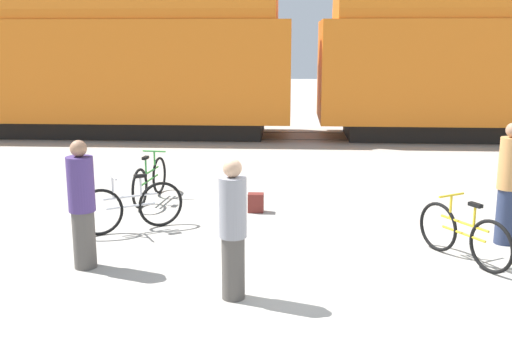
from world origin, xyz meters
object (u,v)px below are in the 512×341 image
at_px(bicycle_yellow, 463,235).
at_px(backpack, 256,203).
at_px(person_in_tan, 509,184).
at_px(freight_train, 306,52).
at_px(bicycle_green, 150,180).
at_px(bicycle_silver, 131,207).
at_px(person_in_grey, 233,229).
at_px(person_in_purple, 82,205).

xyz_separation_m(bicycle_yellow, backpack, (-3.02, 2.27, -0.21)).
bearing_deg(person_in_tan, freight_train, 91.36).
height_order(bicycle_yellow, bicycle_green, bicycle_green).
xyz_separation_m(bicycle_silver, person_in_grey, (1.90, -2.47, 0.46)).
relative_size(freight_train, bicycle_silver, 30.80).
bearing_deg(person_in_grey, freight_train, -130.49).
bearing_deg(freight_train, bicycle_green, -111.17).
bearing_deg(person_in_purple, freight_train, -113.15).
relative_size(bicycle_green, person_in_purple, 1.04).
height_order(bicycle_yellow, bicycle_silver, bicycle_silver).
bearing_deg(bicycle_green, person_in_grey, -65.03).
distance_m(person_in_purple, person_in_tan, 6.16).
xyz_separation_m(freight_train, bicycle_green, (-3.11, -8.03, -2.26)).
bearing_deg(person_in_purple, backpack, -135.13).
bearing_deg(person_in_tan, bicycle_green, 145.94).
distance_m(person_in_grey, backpack, 3.74).
height_order(person_in_purple, person_in_tan, person_in_tan).
bearing_deg(freight_train, backpack, -96.78).
bearing_deg(bicycle_silver, backpack, 31.77).
relative_size(person_in_grey, person_in_tan, 0.92).
xyz_separation_m(bicycle_green, backpack, (2.08, -0.67, -0.22)).
xyz_separation_m(bicycle_silver, backpack, (1.94, 1.20, -0.23)).
bearing_deg(bicycle_silver, person_in_purple, -97.40).
xyz_separation_m(person_in_tan, backpack, (-3.86, 1.48, -0.77)).
xyz_separation_m(freight_train, bicycle_silver, (-2.98, -9.91, -2.25)).
xyz_separation_m(bicycle_silver, person_in_purple, (-0.21, -1.61, 0.48)).
xyz_separation_m(bicycle_green, person_in_grey, (2.03, -4.35, 0.47)).
xyz_separation_m(freight_train, bicycle_yellow, (1.99, -10.97, -2.26)).
height_order(freight_train, bicycle_silver, freight_train).
distance_m(freight_train, bicycle_yellow, 11.38).
bearing_deg(bicycle_green, bicycle_silver, -86.00).
height_order(bicycle_green, backpack, bicycle_green).
height_order(person_in_purple, person_in_grey, person_in_purple).
xyz_separation_m(bicycle_yellow, bicycle_green, (-5.10, 2.94, 0.01)).
xyz_separation_m(person_in_purple, backpack, (2.15, 2.81, -0.71)).
xyz_separation_m(freight_train, person_in_tan, (2.83, -10.18, -1.71)).
distance_m(person_in_tan, backpack, 4.21).
relative_size(freight_train, bicycle_green, 25.74).
bearing_deg(freight_train, person_in_purple, -105.47).
relative_size(person_in_grey, backpack, 5.02).
relative_size(bicycle_silver, person_in_tan, 0.83).
height_order(bicycle_green, person_in_grey, person_in_grey).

